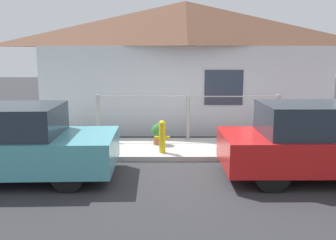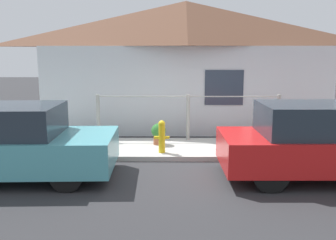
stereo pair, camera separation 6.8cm
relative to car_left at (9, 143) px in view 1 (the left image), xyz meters
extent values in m
plane|color=#2D2D30|center=(3.57, 1.10, -0.70)|extent=(60.00, 60.00, 0.00)
cube|color=#B2AFA8|center=(3.57, 2.05, -0.64)|extent=(24.00, 1.89, 0.12)
cube|color=silver|center=(3.57, 3.77, 0.60)|extent=(8.49, 0.12, 2.60)
cube|color=#2D3847|center=(4.63, 3.70, 0.73)|extent=(1.10, 0.04, 1.00)
pyramid|color=brown|center=(3.57, 4.81, 2.58)|extent=(8.89, 2.20, 1.36)
cylinder|color=#999993|center=(1.17, 2.85, 0.02)|extent=(0.10, 0.10, 1.21)
cylinder|color=#999993|center=(3.57, 2.85, 0.02)|extent=(0.10, 0.10, 1.21)
cylinder|color=#999993|center=(5.97, 2.85, 0.02)|extent=(0.10, 0.10, 1.21)
cylinder|color=#999993|center=(3.57, 2.85, 0.57)|extent=(4.80, 0.03, 0.03)
cube|color=teal|center=(0.05, 0.00, -0.17)|extent=(3.99, 1.89, 0.64)
cube|color=#232D38|center=(-0.11, 0.00, 0.44)|extent=(2.21, 1.62, 0.57)
cylinder|color=black|center=(1.24, 0.80, -0.41)|extent=(0.59, 0.22, 0.58)
cylinder|color=black|center=(1.29, -0.72, -0.41)|extent=(0.59, 0.22, 0.58)
cube|color=red|center=(6.10, 0.00, -0.15)|extent=(4.04, 1.68, 0.63)
cube|color=#232D38|center=(5.94, 0.00, 0.46)|extent=(2.23, 1.47, 0.59)
cylinder|color=black|center=(4.85, 0.70, -0.38)|extent=(0.65, 0.20, 0.65)
cylinder|color=black|center=(4.86, -0.71, -0.38)|extent=(0.65, 0.20, 0.65)
cylinder|color=yellow|center=(2.91, 1.48, -0.26)|extent=(0.15, 0.15, 0.65)
sphere|color=yellow|center=(2.91, 1.48, 0.10)|extent=(0.16, 0.16, 0.16)
cylinder|color=yellow|center=(2.80, 1.48, -0.23)|extent=(0.14, 0.07, 0.07)
cylinder|color=yellow|center=(3.02, 1.48, -0.23)|extent=(0.14, 0.07, 0.07)
cylinder|color=#9E5638|center=(2.80, 2.27, -0.48)|extent=(0.26, 0.26, 0.22)
sphere|color=#2D6B2D|center=(2.80, 2.27, -0.23)|extent=(0.37, 0.37, 0.37)
camera|label=1|loc=(3.04, -6.98, 1.70)|focal=40.00mm
camera|label=2|loc=(3.11, -6.98, 1.70)|focal=40.00mm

